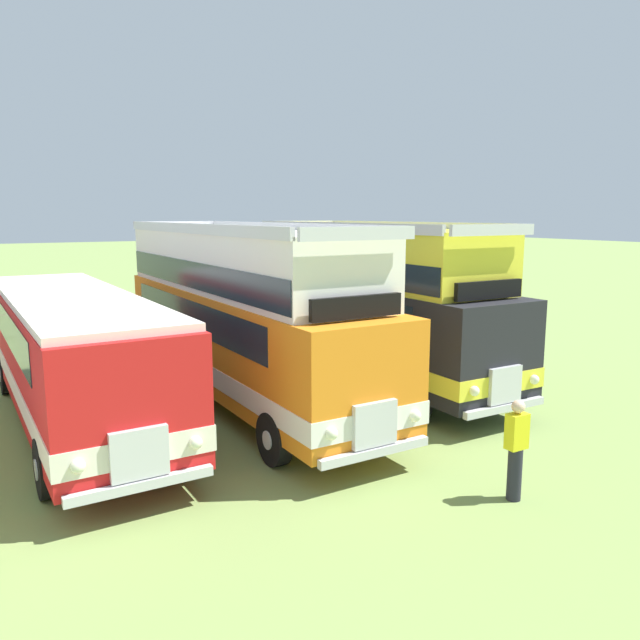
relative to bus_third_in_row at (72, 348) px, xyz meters
name	(u,v)px	position (x,y,z in m)	size (l,w,h in m)	color
ground_plane	(80,427)	(0.00, -0.32, -1.76)	(200.00, 200.00, 0.00)	#7A934C
bus_third_in_row	(72,348)	(0.00, 0.00, 0.00)	(2.91, 10.86, 2.99)	red
bus_fourth_in_row	(241,310)	(3.96, -0.35, 0.61)	(2.81, 11.32, 4.52)	orange
bus_fifth_in_row	(372,300)	(7.93, -0.30, 0.60)	(2.69, 9.99, 4.52)	black
marshal_person	(516,449)	(5.79, -7.72, -0.87)	(0.36, 0.24, 1.73)	#23232D
rope_fence_line	(31,321)	(0.00, 11.48, -1.10)	(21.94, 0.08, 1.05)	#8C704C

